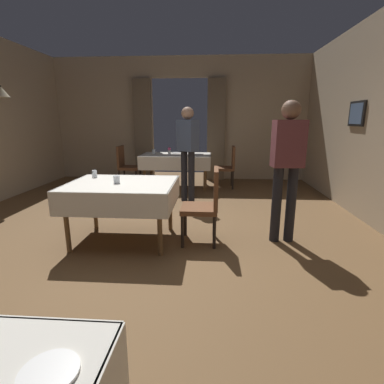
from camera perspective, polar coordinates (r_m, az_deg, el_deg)
ground at (r=3.77m, az=-9.34°, el=-9.65°), size 10.08×10.08×0.00m
wall_back at (r=7.58m, az=-2.41°, el=14.09°), size 6.40×0.27×3.00m
dining_table_mid at (r=3.68m, az=-13.61°, el=0.37°), size 1.31×1.04×0.75m
dining_table_far at (r=6.53m, az=-3.11°, el=6.57°), size 1.54×0.92×0.75m
chair_mid_right at (r=3.55m, az=2.76°, el=-2.07°), size 0.45×0.44×0.93m
chair_far_right at (r=6.57m, az=7.05°, el=5.29°), size 0.44×0.44×0.93m
chair_far_left at (r=6.79m, az=-12.83°, el=5.33°), size 0.44×0.44×0.93m
plate_near_c at (r=1.12m, az=-26.27°, el=-29.22°), size 0.18×0.18×0.01m
glass_mid_a at (r=3.63m, az=-14.58°, el=2.38°), size 0.08×0.08×0.09m
glass_mid_b at (r=4.10m, az=-18.61°, el=3.42°), size 0.06×0.06×0.09m
flower_vase_far at (r=6.37m, az=-4.47°, el=8.06°), size 0.07×0.07×0.17m
plate_far_b at (r=6.80m, az=-3.20°, el=7.72°), size 0.21×0.21×0.01m
glass_far_c at (r=6.67m, az=-7.55°, el=7.87°), size 0.07×0.07×0.10m
plate_far_d at (r=6.47m, az=1.30°, el=7.42°), size 0.23×0.23×0.01m
person_waiter_by_doorway at (r=5.31m, az=-0.86°, el=8.87°), size 0.42×0.40×1.72m
person_diner_standing_aside at (r=3.67m, az=18.18°, el=5.86°), size 0.38×0.25×1.72m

